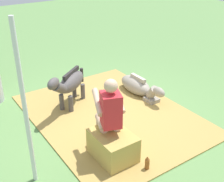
# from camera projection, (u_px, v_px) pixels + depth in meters

# --- Properties ---
(ground_plane) EXTENTS (24.00, 24.00, 0.00)m
(ground_plane) POSITION_uv_depth(u_px,v_px,m) (107.00, 115.00, 5.77)
(ground_plane) COLOR #608C4C
(hay_patch) EXTENTS (3.58, 2.72, 0.02)m
(hay_patch) POSITION_uv_depth(u_px,v_px,m) (111.00, 114.00, 5.77)
(hay_patch) COLOR #AD8C47
(hay_patch) RESTS_ON ground
(hay_bale) EXTENTS (0.70, 0.53, 0.44)m
(hay_bale) POSITION_uv_depth(u_px,v_px,m) (113.00, 146.00, 4.54)
(hay_bale) COLOR tan
(hay_bale) RESTS_ON ground
(person_seated) EXTENTS (0.72, 0.56, 1.32)m
(person_seated) POSITION_uv_depth(u_px,v_px,m) (109.00, 113.00, 4.45)
(person_seated) COLOR #D8AD8C
(person_seated) RESTS_ON ground
(pony_standing) EXTENTS (0.94, 1.16, 0.88)m
(pony_standing) POSITION_uv_depth(u_px,v_px,m) (70.00, 83.00, 5.82)
(pony_standing) COLOR #4C4747
(pony_standing) RESTS_ON ground
(pony_lying) EXTENTS (1.33, 0.40, 0.42)m
(pony_lying) POSITION_uv_depth(u_px,v_px,m) (138.00, 86.00, 6.47)
(pony_lying) COLOR gray
(pony_lying) RESTS_ON ground
(soda_bottle) EXTENTS (0.07, 0.07, 0.24)m
(soda_bottle) POSITION_uv_depth(u_px,v_px,m) (147.00, 163.00, 4.34)
(soda_bottle) COLOR brown
(soda_bottle) RESTS_ON ground
(tent_pole_left) EXTENTS (0.06, 0.06, 2.31)m
(tent_pole_left) POSITION_uv_depth(u_px,v_px,m) (25.00, 109.00, 3.70)
(tent_pole_left) COLOR silver
(tent_pole_left) RESTS_ON ground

